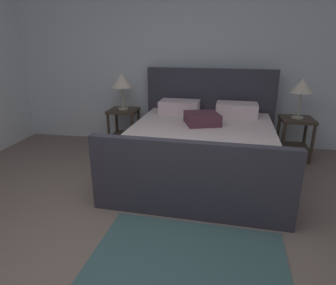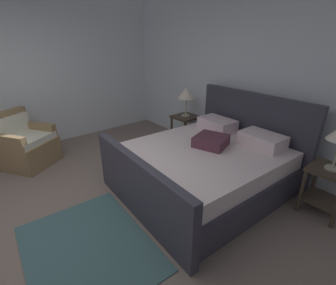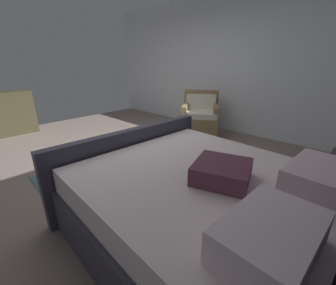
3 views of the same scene
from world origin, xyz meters
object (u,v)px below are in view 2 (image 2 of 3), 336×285
object	(u,v)px
nightstand_left	(185,126)
armchair	(25,145)
table_lamp_left	(186,93)
bed	(206,165)
nightstand_right	(327,184)

from	to	relation	value
nightstand_left	armchair	bearing A→B (deg)	-113.09
table_lamp_left	armchair	world-z (taller)	table_lamp_left
bed	armchair	world-z (taller)	bed
bed	nightstand_left	bearing A→B (deg)	147.26
bed	armchair	size ratio (longest dim) A/B	2.21
nightstand_right	nightstand_left	distance (m)	2.56
table_lamp_left	armchair	distance (m)	2.91
nightstand_right	table_lamp_left	distance (m)	2.64
nightstand_left	table_lamp_left	distance (m)	0.63
bed	nightstand_right	xyz separation A→B (m)	(1.28, 0.69, 0.05)
nightstand_left	nightstand_right	bearing A→B (deg)	-3.08
nightstand_left	table_lamp_left	bearing A→B (deg)	180.00
nightstand_left	bed	bearing A→B (deg)	-32.74
bed	nightstand_left	distance (m)	1.52
bed	armchair	distance (m)	2.98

